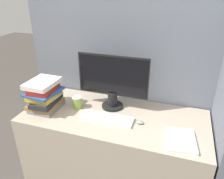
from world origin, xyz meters
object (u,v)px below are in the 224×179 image
object	(u,v)px
mouse	(140,122)
book_stack	(45,96)
coffee_cup	(77,102)
monitor	(113,82)
keyboard	(107,118)

from	to	relation	value
mouse	book_stack	bearing A→B (deg)	-177.59
mouse	coffee_cup	distance (m)	0.58
book_stack	coffee_cup	bearing A→B (deg)	23.20
monitor	coffee_cup	size ratio (longest dim) A/B	5.84
keyboard	book_stack	xyz separation A→B (m)	(-0.56, -0.01, 0.12)
keyboard	book_stack	bearing A→B (deg)	-179.03
monitor	keyboard	size ratio (longest dim) A/B	1.41
keyboard	book_stack	distance (m)	0.57
keyboard	coffee_cup	bearing A→B (deg)	162.66
mouse	book_stack	xyz separation A→B (m)	(-0.83, -0.03, 0.12)
coffee_cup	book_stack	world-z (taller)	book_stack
mouse	coffee_cup	bearing A→B (deg)	172.91
monitor	book_stack	xyz separation A→B (m)	(-0.54, -0.22, -0.11)
keyboard	book_stack	world-z (taller)	book_stack
book_stack	keyboard	bearing A→B (deg)	0.97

